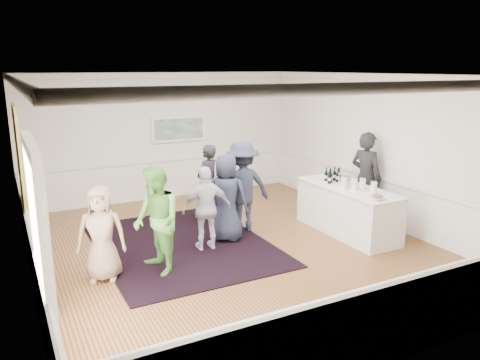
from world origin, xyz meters
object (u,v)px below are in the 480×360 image
guest_dark_b (208,183)px  nut_bowl (377,197)px  bartender (366,178)px  ice_bucket (344,180)px  guest_navy (226,197)px  serving_table (347,210)px  guest_tan (101,233)px  guest_lilac (207,208)px  guest_green (157,221)px  guest_dark_a (242,187)px

guest_dark_b → nut_bowl: 3.64m
bartender → ice_bucket: (-0.78, -0.21, 0.09)m
guest_dark_b → guest_navy: guest_navy is taller
serving_table → guest_dark_b: 3.03m
bartender → guest_tan: bartender is taller
guest_tan → bartender: bearing=21.4°
serving_table → nut_bowl: bearing=-98.3°
guest_tan → guest_lilac: size_ratio=0.99×
guest_navy → guest_lilac: bearing=65.8°
serving_table → bartender: size_ratio=1.20×
bartender → guest_dark_b: 3.42m
guest_green → guest_dark_b: 2.79m
serving_table → guest_lilac: bearing=170.1°
guest_tan → guest_dark_a: bearing=36.9°
guest_lilac → nut_bowl: (2.76, -1.46, 0.22)m
serving_table → guest_tan: bearing=178.9°
guest_green → guest_dark_a: size_ratio=0.96×
guest_tan → guest_navy: guest_navy is taller
guest_tan → nut_bowl: (4.74, -1.04, 0.23)m
guest_dark_a → guest_navy: size_ratio=1.09×
serving_table → guest_dark_a: size_ratio=1.27×
bartender → guest_dark_a: bartender is taller
guest_dark_a → ice_bucket: bearing=154.8°
guest_green → guest_navy: 1.86m
bartender → guest_tan: 5.67m
guest_dark_a → guest_navy: bearing=33.6°
ice_bucket → guest_green: bearing=-177.1°
nut_bowl → guest_tan: bearing=167.6°
serving_table → guest_navy: (-2.36, 0.77, 0.38)m
guest_lilac → nut_bowl: guest_lilac is taller
serving_table → guest_green: bearing=-179.2°
guest_navy → nut_bowl: 2.82m
ice_bucket → nut_bowl: (-0.14, -1.09, -0.08)m
bartender → guest_dark_b: (-2.97, 1.69, -0.15)m
guest_lilac → guest_dark_b: (0.70, 1.54, 0.06)m
guest_dark_b → guest_navy: size_ratio=0.99×
guest_green → guest_navy: guest_green is taller
bartender → ice_bucket: bartender is taller
serving_table → guest_dark_b: (-2.20, 2.05, 0.36)m
guest_tan → serving_table: bearing=17.6°
bartender → guest_dark_a: bearing=59.9°
guest_green → nut_bowl: bearing=70.8°
guest_navy → ice_bucket: size_ratio=6.65×
serving_table → guest_tan: size_ratio=1.54×
guest_green → serving_table: bearing=84.5°
guest_tan → nut_bowl: bearing=6.3°
serving_table → ice_bucket: bearing=90.6°
guest_green → guest_navy: bearing=110.3°
serving_table → guest_navy: size_ratio=1.39×
bartender → nut_bowl: bearing=130.6°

